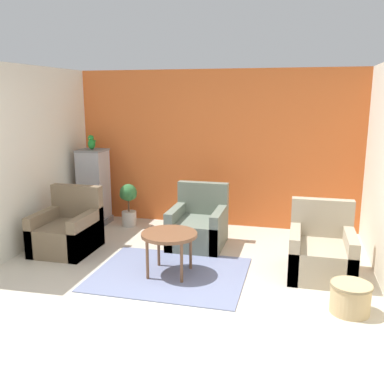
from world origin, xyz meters
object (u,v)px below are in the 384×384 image
(parrot, at_px, (92,143))
(potted_plant, at_px, (128,201))
(coffee_table, at_px, (169,237))
(armchair_right, at_px, (321,253))
(wicker_basket, at_px, (350,297))
(birdcage, at_px, (94,187))
(armchair_middle, at_px, (198,227))
(armchair_left, at_px, (68,231))

(parrot, xyz_separation_m, potted_plant, (0.60, 0.02, -0.94))
(coffee_table, relative_size, parrot, 2.77)
(armchair_right, height_order, wicker_basket, armchair_right)
(coffee_table, distance_m, armchair_right, 1.82)
(birdcage, relative_size, wicker_basket, 3.09)
(parrot, bearing_deg, coffee_table, -43.13)
(armchair_middle, distance_m, potted_plant, 1.48)
(coffee_table, relative_size, potted_plant, 0.95)
(wicker_basket, bearing_deg, parrot, 150.51)
(parrot, xyz_separation_m, wicker_basket, (3.83, -2.17, -1.19))
(coffee_table, xyz_separation_m, wicker_basket, (2.00, -0.45, -0.31))
(armchair_middle, distance_m, birdcage, 2.05)
(armchair_left, bearing_deg, armchair_middle, 20.82)
(armchair_middle, bearing_deg, coffee_table, -94.70)
(wicker_basket, bearing_deg, armchair_left, 165.98)
(armchair_middle, height_order, potted_plant, armchair_middle)
(armchair_middle, distance_m, parrot, 2.30)
(armchair_left, distance_m, armchair_middle, 1.82)
(coffee_table, xyz_separation_m, armchair_middle, (0.09, 1.10, -0.20))
(armchair_middle, bearing_deg, parrot, 162.15)
(armchair_middle, bearing_deg, potted_plant, 154.36)
(parrot, bearing_deg, wicker_basket, -29.49)
(armchair_middle, relative_size, birdcage, 0.69)
(coffee_table, xyz_separation_m, birdcage, (-1.83, 1.72, 0.15))
(birdcage, bearing_deg, coffee_table, -43.10)
(armchair_middle, relative_size, wicker_basket, 2.13)
(coffee_table, height_order, potted_plant, potted_plant)
(armchair_left, distance_m, armchair_right, 3.36)
(coffee_table, height_order, armchair_left, armchair_left)
(armchair_right, relative_size, potted_plant, 1.23)
(armchair_middle, xyz_separation_m, birdcage, (-1.92, 0.62, 0.35))
(coffee_table, height_order, armchair_right, armchair_right)
(armchair_right, height_order, birdcage, birdcage)
(coffee_table, height_order, wicker_basket, coffee_table)
(armchair_right, height_order, potted_plant, armchair_right)
(armchair_left, distance_m, birdcage, 1.33)
(coffee_table, height_order, birdcage, birdcage)
(armchair_left, xyz_separation_m, armchair_right, (3.36, -0.01, 0.00))
(coffee_table, height_order, parrot, parrot)
(potted_plant, bearing_deg, coffee_table, -54.56)
(coffee_table, bearing_deg, armchair_left, 164.35)
(potted_plant, relative_size, wicker_basket, 1.73)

